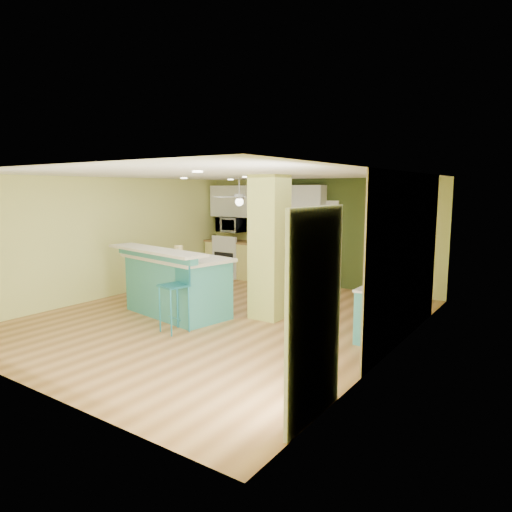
{
  "coord_description": "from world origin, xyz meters",
  "views": [
    {
      "loc": [
        4.9,
        -6.12,
        2.26
      ],
      "look_at": [
        0.44,
        0.4,
        1.1
      ],
      "focal_mm": 32.0,
      "sensor_mm": 36.0,
      "label": 1
    }
  ],
  "objects_px": {
    "canister": "(179,251)",
    "side_counter": "(385,311)",
    "peninsula": "(176,283)",
    "bar_stool": "(178,283)",
    "fruit_bowl": "(285,243)"
  },
  "relations": [
    {
      "from": "peninsula",
      "to": "bar_stool",
      "type": "distance_m",
      "value": 1.03
    },
    {
      "from": "peninsula",
      "to": "side_counter",
      "type": "relative_size",
      "value": 1.85
    },
    {
      "from": "canister",
      "to": "side_counter",
      "type": "bearing_deg",
      "value": 13.05
    },
    {
      "from": "bar_stool",
      "to": "fruit_bowl",
      "type": "bearing_deg",
      "value": 109.74
    },
    {
      "from": "fruit_bowl",
      "to": "canister",
      "type": "height_order",
      "value": "canister"
    },
    {
      "from": "peninsula",
      "to": "side_counter",
      "type": "height_order",
      "value": "peninsula"
    },
    {
      "from": "peninsula",
      "to": "fruit_bowl",
      "type": "relative_size",
      "value": 8.11
    },
    {
      "from": "peninsula",
      "to": "fruit_bowl",
      "type": "xyz_separation_m",
      "value": [
        0.21,
        3.48,
        0.4
      ]
    },
    {
      "from": "side_counter",
      "to": "canister",
      "type": "distance_m",
      "value": 3.68
    },
    {
      "from": "peninsula",
      "to": "canister",
      "type": "relative_size",
      "value": 13.08
    },
    {
      "from": "peninsula",
      "to": "side_counter",
      "type": "distance_m",
      "value": 3.64
    },
    {
      "from": "peninsula",
      "to": "side_counter",
      "type": "bearing_deg",
      "value": 23.55
    },
    {
      "from": "peninsula",
      "to": "bar_stool",
      "type": "relative_size",
      "value": 2.01
    },
    {
      "from": "bar_stool",
      "to": "canister",
      "type": "height_order",
      "value": "canister"
    },
    {
      "from": "bar_stool",
      "to": "side_counter",
      "type": "bearing_deg",
      "value": 41.84
    }
  ]
}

